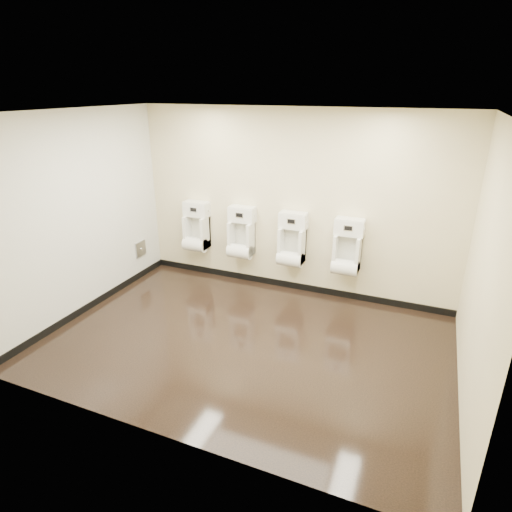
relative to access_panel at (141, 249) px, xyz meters
The scene contains 14 objects.
ground 2.80m from the access_panel, 25.81° to the right, with size 5.00×3.50×0.00m, color black.
ceiling 3.59m from the access_panel, 25.81° to the right, with size 5.00×3.50×0.00m, color white.
back_wall 2.70m from the access_panel, 12.50° to the left, with size 5.00×0.02×2.80m, color beige.
front_wall 3.96m from the access_panel, 49.93° to the right, with size 5.00×0.02×2.80m, color beige.
left_wall 1.50m from the access_panel, 90.87° to the right, with size 0.02×3.50×2.80m, color beige.
right_wall 5.20m from the access_panel, 13.54° to the right, with size 0.02×3.50×2.80m, color beige.
tile_overlay_left 1.50m from the access_panel, 90.63° to the right, with size 0.01×3.50×2.80m, color white.
skirting_back 2.58m from the access_panel, 12.23° to the left, with size 5.00×0.02×0.10m, color black.
skirting_left 1.28m from the access_panel, 90.30° to the right, with size 0.02×3.50×0.10m, color black.
access_panel is the anchor object (origin of this frame).
urinal_0 1.01m from the access_panel, 25.08° to the left, with size 0.44×0.33×0.81m.
urinal_1 1.77m from the access_panel, 13.47° to the left, with size 0.44×0.33×0.81m.
urinal_2 2.59m from the access_panel, ahead, with size 0.44×0.33×0.81m.
urinal_3 3.43m from the access_panel, ahead, with size 0.44×0.33×0.81m.
Camera 1 is at (1.93, -4.28, 3.06)m, focal length 30.00 mm.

